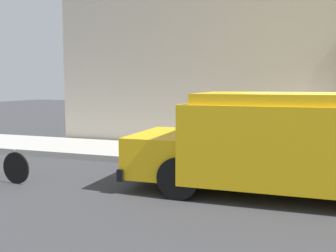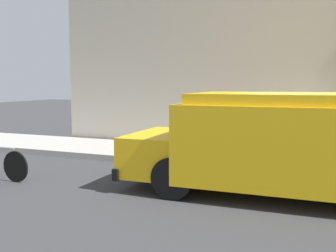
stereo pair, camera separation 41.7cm
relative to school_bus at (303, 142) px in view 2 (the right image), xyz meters
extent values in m
plane|color=#38383A|center=(-0.17, 1.62, -1.06)|extent=(70.00, 70.00, 0.00)
cube|color=#ADAAA3|center=(-0.17, 2.99, -0.98)|extent=(28.00, 2.74, 0.17)
cube|color=beige|center=(-0.17, 4.58, 1.57)|extent=(16.82, 0.18, 5.26)
cube|color=yellow|center=(0.32, 0.01, -0.02)|extent=(5.25, 2.47, 1.51)
cube|color=yellow|center=(-2.88, -0.05, -0.37)|extent=(1.24, 2.21, 0.83)
cube|color=yellow|center=(0.32, 0.01, 0.83)|extent=(4.83, 2.27, 0.20)
cube|color=black|center=(-3.45, -0.06, -0.68)|extent=(0.16, 2.33, 0.24)
cube|color=red|center=(-1.14, 1.42, 0.05)|extent=(0.03, 0.44, 0.44)
cylinder|color=black|center=(-2.29, 0.99, -0.66)|extent=(0.81, 0.27, 0.81)
cylinder|color=black|center=(-2.25, -1.07, -0.66)|extent=(0.81, 0.27, 0.81)
cylinder|color=black|center=(-5.95, -1.21, -0.71)|extent=(0.70, 0.07, 0.70)
cylinder|color=#38383D|center=(-1.28, 3.39, -0.51)|extent=(0.51, 0.51, 0.76)
cylinder|color=black|center=(-1.28, 3.39, -0.11)|extent=(0.52, 0.52, 0.04)
camera|label=1|loc=(0.04, -7.99, 1.12)|focal=42.00mm
camera|label=2|loc=(0.43, -7.84, 1.12)|focal=42.00mm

